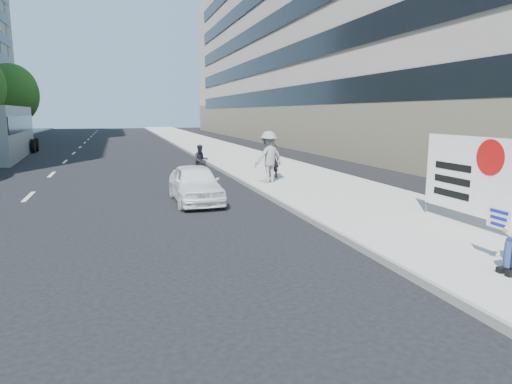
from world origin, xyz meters
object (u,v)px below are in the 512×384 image
object	(u,v)px
pedestrian_woman	(273,161)
white_sedan_near	(195,183)
jogger	(269,157)
protest_banner	(467,175)
bus	(1,133)
motorcycle	(201,162)

from	to	relation	value
pedestrian_woman	white_sedan_near	xyz separation A→B (m)	(-3.94, -3.68, -0.27)
jogger	white_sedan_near	size ratio (longest dim) A/B	0.56
protest_banner	bus	distance (m)	28.39
jogger	white_sedan_near	xyz separation A→B (m)	(-3.34, -2.46, -0.55)
jogger	pedestrian_woman	distance (m)	1.39
jogger	motorcycle	xyz separation A→B (m)	(-2.02, 4.00, -0.53)
protest_banner	white_sedan_near	bearing A→B (deg)	136.24
motorcycle	bus	size ratio (longest dim) A/B	0.17
motorcycle	pedestrian_woman	bearing A→B (deg)	-48.91
protest_banner	motorcycle	world-z (taller)	protest_banner
motorcycle	bus	xyz separation A→B (m)	(-10.86, 11.83, 1.00)
pedestrian_woman	jogger	bearing A→B (deg)	74.73
jogger	protest_banner	size ratio (longest dim) A/B	0.67
white_sedan_near	motorcycle	bearing A→B (deg)	78.01
pedestrian_woman	protest_banner	distance (m)	9.46
protest_banner	white_sedan_near	size ratio (longest dim) A/B	0.84
pedestrian_woman	motorcycle	bearing A→B (deg)	-35.80
motorcycle	white_sedan_near	bearing A→B (deg)	-103.75
white_sedan_near	bus	bearing A→B (deg)	117.07
bus	pedestrian_woman	bearing A→B (deg)	-50.67
protest_banner	white_sedan_near	distance (m)	8.10
protest_banner	pedestrian_woman	bearing A→B (deg)	101.48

